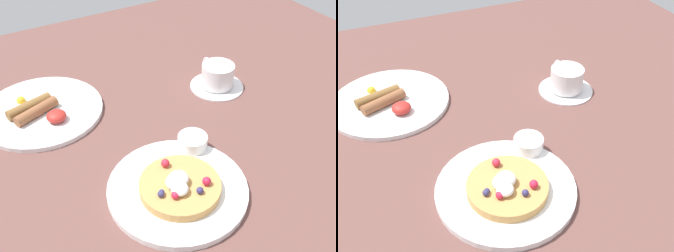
# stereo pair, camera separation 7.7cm
# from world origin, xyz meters

# --- Properties ---
(ground_plane) EXTENTS (1.61, 1.29, 0.03)m
(ground_plane) POSITION_xyz_m (0.00, 0.00, -0.01)
(ground_plane) COLOR brown
(pancake_plate) EXTENTS (0.25, 0.25, 0.01)m
(pancake_plate) POSITION_xyz_m (-0.01, -0.14, 0.01)
(pancake_plate) COLOR white
(pancake_plate) RESTS_ON ground_plane
(pancake_with_berries) EXTENTS (0.14, 0.14, 0.04)m
(pancake_with_berries) POSITION_xyz_m (-0.01, -0.15, 0.03)
(pancake_with_berries) COLOR tan
(pancake_with_berries) RESTS_ON pancake_plate
(syrup_ramekin) EXTENTS (0.06, 0.06, 0.03)m
(syrup_ramekin) POSITION_xyz_m (0.07, -0.07, 0.03)
(syrup_ramekin) COLOR white
(syrup_ramekin) RESTS_ON pancake_plate
(breakfast_plate) EXTENTS (0.27, 0.27, 0.01)m
(breakfast_plate) POSITION_xyz_m (-0.14, 0.21, 0.01)
(breakfast_plate) COLOR white
(breakfast_plate) RESTS_ON ground_plane
(fried_breakfast) EXTENTS (0.11, 0.15, 0.03)m
(fried_breakfast) POSITION_xyz_m (-0.16, 0.20, 0.02)
(fried_breakfast) COLOR brown
(fried_breakfast) RESTS_ON breakfast_plate
(coffee_saucer) EXTENTS (0.13, 0.13, 0.01)m
(coffee_saucer) POSITION_xyz_m (0.25, 0.10, 0.00)
(coffee_saucer) COLOR white
(coffee_saucer) RESTS_ON ground_plane
(coffee_cup) EXTENTS (0.08, 0.11, 0.05)m
(coffee_cup) POSITION_xyz_m (0.25, 0.10, 0.03)
(coffee_cup) COLOR white
(coffee_cup) RESTS_ON coffee_saucer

